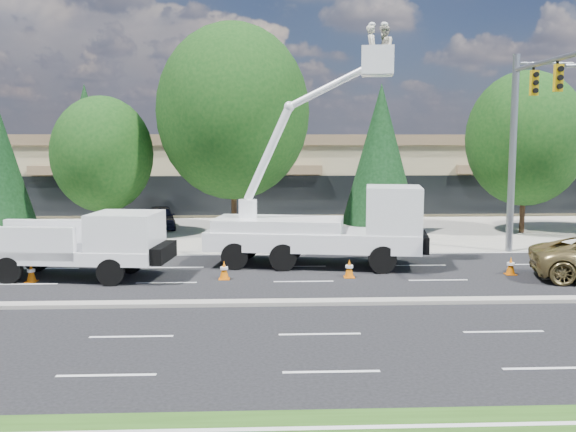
{
  "coord_description": "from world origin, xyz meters",
  "views": [
    {
      "loc": [
        -1.58,
        -19.79,
        5.19
      ],
      "look_at": [
        -0.56,
        3.46,
        2.4
      ],
      "focal_mm": 40.0,
      "sensor_mm": 36.0,
      "label": 1
    }
  ],
  "objects": [
    {
      "name": "ground",
      "position": [
        0.0,
        0.0,
        0.0
      ],
      "size": [
        140.0,
        140.0,
        0.0
      ],
      "primitive_type": "plane",
      "color": "black",
      "rests_on": "ground"
    },
    {
      "name": "concrete_apron",
      "position": [
        0.0,
        20.0,
        0.01
      ],
      "size": [
        140.0,
        22.0,
        0.01
      ],
      "primitive_type": "cube",
      "color": "gray",
      "rests_on": "ground"
    },
    {
      "name": "road_median",
      "position": [
        0.0,
        0.0,
        0.06
      ],
      "size": [
        120.0,
        0.55,
        0.12
      ],
      "primitive_type": "cube",
      "color": "gray",
      "rests_on": "ground"
    },
    {
      "name": "strip_mall",
      "position": [
        0.0,
        29.97,
        2.83
      ],
      "size": [
        50.4,
        15.4,
        5.5
      ],
      "color": "tan",
      "rests_on": "ground"
    },
    {
      "name": "tree_front_c",
      "position": [
        -10.0,
        15.0,
        4.39
      ],
      "size": [
        5.4,
        5.4,
        7.5
      ],
      "color": "#332114",
      "rests_on": "ground"
    },
    {
      "name": "tree_front_d",
      "position": [
        -3.0,
        15.0,
        6.65
      ],
      "size": [
        8.19,
        8.19,
        11.36
      ],
      "color": "#332114",
      "rests_on": "ground"
    },
    {
      "name": "tree_front_e",
      "position": [
        5.0,
        15.0,
        4.4
      ],
      "size": [
        4.16,
        4.16,
        8.2
      ],
      "color": "#332114",
      "rests_on": "ground"
    },
    {
      "name": "tree_front_f",
      "position": [
        13.0,
        15.0,
        5.23
      ],
      "size": [
        6.44,
        6.44,
        8.93
      ],
      "color": "#332114",
      "rests_on": "ground"
    },
    {
      "name": "tree_back_a",
      "position": [
        -18.0,
        42.0,
        5.55
      ],
      "size": [
        5.25,
        5.25,
        10.35
      ],
      "color": "#332114",
      "rests_on": "ground"
    },
    {
      "name": "tree_back_b",
      "position": [
        -4.0,
        42.0,
        6.38
      ],
      "size": [
        6.03,
        6.03,
        11.9
      ],
      "color": "#332114",
      "rests_on": "ground"
    },
    {
      "name": "tree_back_c",
      "position": [
        10.0,
        42.0,
        4.57
      ],
      "size": [
        4.32,
        4.32,
        8.52
      ],
      "color": "#332114",
      "rests_on": "ground"
    },
    {
      "name": "tree_back_d",
      "position": [
        22.0,
        42.0,
        5.92
      ],
      "size": [
        5.6,
        5.6,
        11.04
      ],
      "color": "#332114",
      "rests_on": "ground"
    },
    {
      "name": "signal_mast",
      "position": [
        10.03,
        7.04,
        6.06
      ],
      "size": [
        2.76,
        10.16,
        9.0
      ],
      "color": "gray",
      "rests_on": "ground"
    },
    {
      "name": "utility_pickup",
      "position": [
        -8.12,
        4.14,
        1.03
      ],
      "size": [
        6.78,
        3.22,
        2.5
      ],
      "rotation": [
        0.0,
        0.0,
        -0.13
      ],
      "color": "white",
      "rests_on": "ground"
    },
    {
      "name": "bucket_truck",
      "position": [
        1.4,
        6.06,
        2.09
      ],
      "size": [
        9.0,
        4.03,
        9.75
      ],
      "rotation": [
        0.0,
        0.0,
        -0.17
      ],
      "color": "white",
      "rests_on": "ground"
    },
    {
      "name": "traffic_cone_a",
      "position": [
        -9.97,
        3.62,
        0.34
      ],
      "size": [
        0.4,
        0.4,
        0.7
      ],
      "color": "#DC6406",
      "rests_on": "ground"
    },
    {
      "name": "traffic_cone_b",
      "position": [
        -2.93,
        3.75,
        0.34
      ],
      "size": [
        0.4,
        0.4,
        0.7
      ],
      "color": "#DC6406",
      "rests_on": "ground"
    },
    {
      "name": "traffic_cone_c",
      "position": [
        1.77,
        3.85,
        0.34
      ],
      "size": [
        0.4,
        0.4,
        0.7
      ],
      "color": "#DC6406",
      "rests_on": "ground"
    },
    {
      "name": "traffic_cone_d",
      "position": [
        8.06,
        4.08,
        0.34
      ],
      "size": [
        0.4,
        0.4,
        0.7
      ],
      "color": "#DC6406",
      "rests_on": "ground"
    },
    {
      "name": "parked_car_west",
      "position": [
        -7.39,
        17.64,
        0.67
      ],
      "size": [
        2.28,
        4.17,
        1.34
      ],
      "primitive_type": "imported",
      "rotation": [
        0.0,
        0.0,
        0.18
      ],
      "color": "black",
      "rests_on": "ground"
    },
    {
      "name": "parked_car_east",
      "position": [
        6.64,
        20.69,
        0.7
      ],
      "size": [
        2.16,
        4.43,
        1.4
      ],
      "primitive_type": "imported",
      "rotation": [
        0.0,
        0.0,
        0.17
      ],
      "color": "black",
      "rests_on": "ground"
    }
  ]
}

